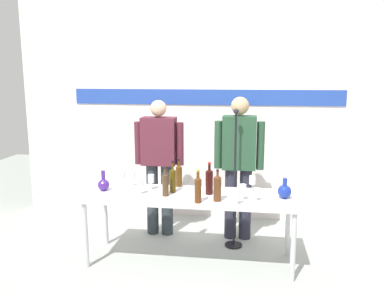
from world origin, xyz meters
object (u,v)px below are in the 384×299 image
object	(u,v)px
wine_bottle_3	(173,179)
wine_glass_left_0	(151,179)
wine_bottle_5	(179,175)
wine_glass_right_3	(252,180)
display_table	(190,200)
presenter_left	(159,159)
decanter_blue_left	(104,184)
wine_glass_right_0	(257,192)
wine_glass_left_1	(140,183)
decanter_blue_right	(285,191)
wine_glass_right_2	(243,189)
wine_bottle_2	(198,189)
wine_bottle_0	(165,183)
wine_glass_right_1	(237,193)
wine_bottle_1	(217,187)
microphone_stand	(234,201)
wine_bottle_4	(209,181)
wine_glass_left_3	(122,175)
wine_glass_left_2	(132,176)
presenter_right	(239,160)

from	to	relation	value
wine_bottle_3	wine_glass_left_0	bearing A→B (deg)	164.78
wine_bottle_5	wine_glass_right_3	bearing A→B (deg)	-6.49
display_table	presenter_left	bearing A→B (deg)	124.60
decanter_blue_left	wine_glass_right_0	xyz separation A→B (m)	(1.59, -0.11, 0.02)
wine_glass_left_1	wine_bottle_3	bearing A→B (deg)	20.57
decanter_blue_right	wine_bottle_5	bearing A→B (deg)	166.33
wine_bottle_5	wine_glass_right_2	bearing A→B (deg)	-28.68
wine_glass_right_0	wine_bottle_2	bearing A→B (deg)	-165.24
wine_bottle_0	wine_glass_right_3	distance (m)	0.90
wine_glass_right_2	display_table	bearing A→B (deg)	169.48
presenter_left	wine_glass_right_1	size ratio (longest dim) A/B	10.31
wine_bottle_5	wine_glass_left_1	xyz separation A→B (m)	(-0.34, -0.35, -0.01)
wine_bottle_1	wine_glass_right_1	size ratio (longest dim) A/B	1.97
wine_bottle_2	wine_bottle_3	xyz separation A→B (m)	(-0.30, 0.30, -0.00)
wine_bottle_5	wine_glass_right_1	distance (m)	0.84
wine_glass_right_0	wine_glass_right_2	world-z (taller)	wine_glass_right_2
microphone_stand	wine_glass_right_2	bearing A→B (deg)	-79.54
wine_bottle_4	wine_glass_left_3	distance (m)	1.02
wine_bottle_4	wine_glass_right_2	size ratio (longest dim) A/B	2.10
wine_glass_left_1	wine_glass_left_3	distance (m)	0.45
microphone_stand	wine_glass_left_1	bearing A→B (deg)	-151.98
wine_glass_left_1	wine_glass_right_0	bearing A→B (deg)	-1.73
wine_bottle_1	wine_bottle_2	world-z (taller)	wine_bottle_2
wine_bottle_1	wine_bottle_4	world-z (taller)	wine_bottle_4
wine_glass_left_2	wine_glass_right_0	size ratio (longest dim) A/B	1.26
presenter_left	wine_bottle_1	xyz separation A→B (m)	(0.76, -0.85, -0.07)
wine_bottle_2	wine_bottle_3	bearing A→B (deg)	135.12
wine_bottle_0	wine_glass_left_3	xyz separation A→B (m)	(-0.56, 0.35, -0.02)
decanter_blue_left	wine_glass_left_2	bearing A→B (deg)	41.36
wine_glass_left_0	wine_glass_left_2	world-z (taller)	wine_glass_left_0
decanter_blue_left	wine_glass_right_0	world-z (taller)	decanter_blue_left
wine_bottle_3	wine_glass_left_2	bearing A→B (deg)	160.19
wine_glass_left_1	wine_glass_right_0	xyz separation A→B (m)	(1.18, -0.04, -0.03)
wine_bottle_0	wine_bottle_1	distance (m)	0.54
wine_glass_right_1	wine_bottle_1	bearing A→B (deg)	158.10
wine_bottle_2	wine_bottle_5	bearing A→B (deg)	117.55
display_table	wine_bottle_3	xyz separation A→B (m)	(-0.19, 0.06, 0.20)
presenter_right	wine_glass_right_3	size ratio (longest dim) A/B	9.79
decanter_blue_left	decanter_blue_right	bearing A→B (deg)	-0.00
microphone_stand	presenter_left	bearing A→B (deg)	164.87
presenter_left	wine_bottle_5	xyz separation A→B (m)	(0.31, -0.40, -0.08)
wine_bottle_0	wine_bottle_2	distance (m)	0.39
wine_glass_right_1	microphone_stand	size ratio (longest dim) A/B	0.10
presenter_left	wine_glass_left_1	bearing A→B (deg)	-92.61
wine_bottle_2	wine_glass_right_2	distance (m)	0.45
presenter_right	wine_glass_right_3	xyz separation A→B (m)	(0.16, -0.49, -0.11)
wine_glass_right_0	wine_glass_right_1	distance (m)	0.24
wine_bottle_3	wine_glass_left_2	xyz separation A→B (m)	(-0.49, 0.17, -0.02)
wine_glass_left_1	wine_glass_left_3	bearing A→B (deg)	130.49
wine_bottle_0	wine_bottle_2	size ratio (longest dim) A/B	0.93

